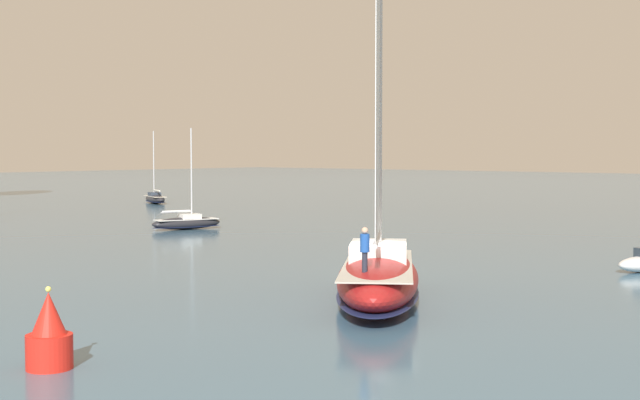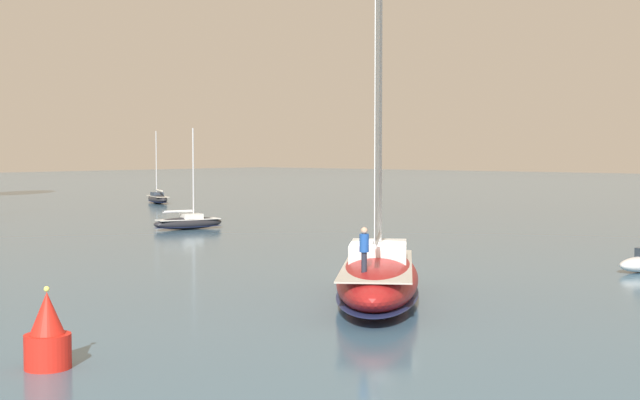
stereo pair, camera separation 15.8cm
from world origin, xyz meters
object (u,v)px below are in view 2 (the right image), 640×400
at_px(sailboat_main, 378,272).
at_px(channel_buoy, 47,336).
at_px(sailboat_moored_outer_mooring, 188,222).
at_px(sailboat_moored_near_marina, 158,198).

distance_m(sailboat_main, channel_buoy, 14.46).
bearing_deg(channel_buoy, sailboat_main, -2.38).
bearing_deg(sailboat_moored_outer_mooring, channel_buoy, -136.32).
distance_m(sailboat_moored_outer_mooring, channel_buoy, 43.44).
relative_size(sailboat_moored_near_marina, channel_buoy, 3.58).
xyz_separation_m(sailboat_moored_near_marina, channel_buoy, (-51.28, -57.90, 0.36)).
bearing_deg(sailboat_moored_outer_mooring, sailboat_main, -119.02).
height_order(sailboat_main, sailboat_moored_outer_mooring, sailboat_main).
bearing_deg(channel_buoy, sailboat_moored_near_marina, 48.47).
xyz_separation_m(sailboat_moored_outer_mooring, channel_buoy, (-31.42, -30.00, 0.39)).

